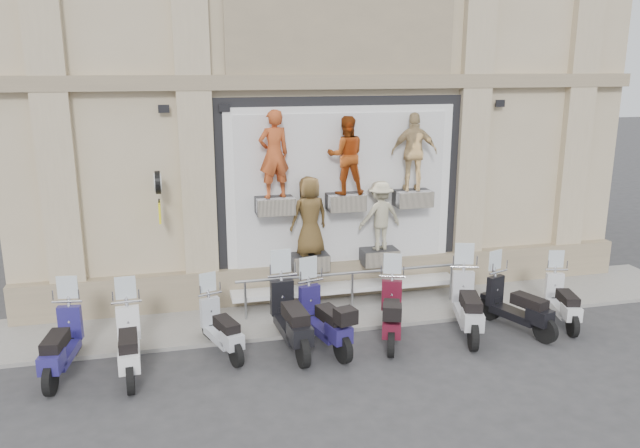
# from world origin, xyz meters

# --- Properties ---
(ground) EXTENTS (90.00, 90.00, 0.00)m
(ground) POSITION_xyz_m (0.00, 0.00, 0.00)
(ground) COLOR #323235
(ground) RESTS_ON ground
(sidewalk) EXTENTS (16.00, 2.20, 0.08)m
(sidewalk) POSITION_xyz_m (0.00, 2.10, 0.04)
(sidewalk) COLOR #989590
(sidewalk) RESTS_ON ground
(building) EXTENTS (14.00, 8.60, 12.00)m
(building) POSITION_xyz_m (0.00, 7.00, 6.00)
(building) COLOR #BFAD8B
(building) RESTS_ON ground
(shop_vitrine) EXTENTS (5.60, 0.83, 4.30)m
(shop_vitrine) POSITION_xyz_m (0.04, 2.75, 2.42)
(shop_vitrine) COLOR black
(shop_vitrine) RESTS_ON ground
(guard_rail) EXTENTS (5.06, 0.10, 0.93)m
(guard_rail) POSITION_xyz_m (0.00, 2.00, 0.47)
(guard_rail) COLOR #9EA0A5
(guard_rail) RESTS_ON ground
(clock_sign_bracket) EXTENTS (0.10, 0.80, 1.02)m
(clock_sign_bracket) POSITION_xyz_m (-3.90, 2.47, 2.80)
(clock_sign_bracket) COLOR black
(clock_sign_bracket) RESTS_ON ground
(scooter_a) EXTENTS (0.83, 1.99, 1.57)m
(scooter_a) POSITION_xyz_m (-5.65, 0.55, 0.79)
(scooter_a) COLOR navy
(scooter_a) RESTS_ON ground
(scooter_b) EXTENTS (0.65, 1.95, 1.57)m
(scooter_b) POSITION_xyz_m (-4.52, 0.28, 0.78)
(scooter_b) COLOR white
(scooter_b) RESTS_ON ground
(scooter_c) EXTENTS (1.02, 1.81, 1.41)m
(scooter_c) POSITION_xyz_m (-2.92, 0.70, 0.70)
(scooter_c) COLOR #A8ACB6
(scooter_c) RESTS_ON ground
(scooter_d) EXTENTS (0.77, 2.19, 1.75)m
(scooter_d) POSITION_xyz_m (-1.63, 0.58, 0.87)
(scooter_d) COLOR black
(scooter_d) RESTS_ON ground
(scooter_e) EXTENTS (1.04, 2.06, 1.61)m
(scooter_e) POSITION_xyz_m (-1.02, 0.49, 0.80)
(scooter_e) COLOR #1E1753
(scooter_e) RESTS_ON ground
(scooter_f) EXTENTS (1.19, 2.00, 1.57)m
(scooter_f) POSITION_xyz_m (0.33, 0.48, 0.78)
(scooter_f) COLOR #4D0D1C
(scooter_f) RESTS_ON ground
(scooter_g) EXTENTS (1.19, 2.15, 1.68)m
(scooter_g) POSITION_xyz_m (1.89, 0.40, 0.84)
(scooter_g) COLOR #AFB0B6
(scooter_g) RESTS_ON ground
(scooter_h) EXTENTS (1.18, 1.96, 1.53)m
(scooter_h) POSITION_xyz_m (2.91, 0.28, 0.77)
(scooter_h) COLOR black
(scooter_h) RESTS_ON ground
(scooter_i) EXTENTS (0.94, 1.81, 1.41)m
(scooter_i) POSITION_xyz_m (4.01, 0.38, 0.71)
(scooter_i) COLOR silver
(scooter_i) RESTS_ON ground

